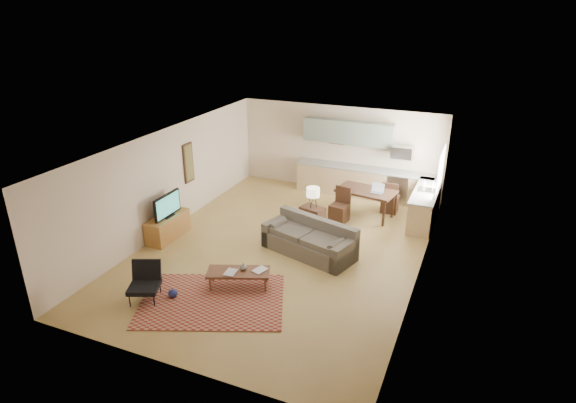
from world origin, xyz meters
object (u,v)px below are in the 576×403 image
at_px(console_table, 312,219).
at_px(dining_table, 365,203).
at_px(tv_credenza, 168,227).
at_px(sofa, 309,238).
at_px(coffee_table, 239,279).
at_px(armchair, 144,283).

bearing_deg(console_table, dining_table, 71.60).
relative_size(tv_credenza, console_table, 1.86).
bearing_deg(sofa, dining_table, 92.23).
height_order(coffee_table, dining_table, dining_table).
relative_size(armchair, tv_credenza, 0.60).
relative_size(tv_credenza, dining_table, 0.83).
xyz_separation_m(coffee_table, console_table, (0.51, 3.14, 0.15)).
relative_size(coffee_table, armchair, 1.70).
height_order(console_table, dining_table, dining_table).
xyz_separation_m(coffee_table, tv_credenza, (-2.79, 1.38, 0.10)).
bearing_deg(sofa, armchair, -110.25).
bearing_deg(tv_credenza, sofa, 9.39).
height_order(armchair, tv_credenza, armchair).
relative_size(sofa, armchair, 3.03).
xyz_separation_m(console_table, dining_table, (1.03, 1.50, 0.05)).
bearing_deg(armchair, console_table, 42.03).
bearing_deg(coffee_table, console_table, 59.31).
relative_size(armchair, console_table, 1.11).
bearing_deg(dining_table, armchair, -108.63).
xyz_separation_m(armchair, dining_table, (3.07, 5.80, 0.01)).
bearing_deg(dining_table, tv_credenza, -133.74).
bearing_deg(coffee_table, armchair, -164.23).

